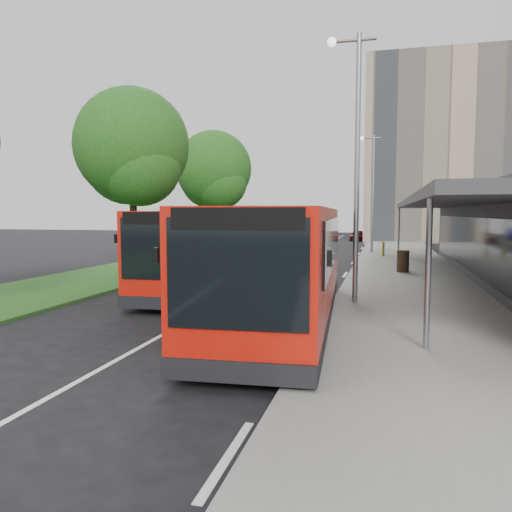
{
  "coord_description": "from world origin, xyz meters",
  "views": [
    {
      "loc": [
        5.04,
        -13.4,
        2.9
      ],
      "look_at": [
        1.05,
        2.05,
        1.5
      ],
      "focal_mm": 35.0,
      "sensor_mm": 36.0,
      "label": 1
    }
  ],
  "objects_px": {
    "bus_second": "(213,250)",
    "car_far": "(324,232)",
    "litter_bin": "(403,261)",
    "bus_main": "(283,265)",
    "tree_far": "(214,174)",
    "bollard": "(383,249)",
    "tree_mid": "(132,153)",
    "lamp_post_far": "(372,186)",
    "lamp_post_near": "(354,151)",
    "car_near": "(357,235)"
  },
  "relations": [
    {
      "from": "bus_second",
      "to": "car_far",
      "type": "relative_size",
      "value": 2.64
    },
    {
      "from": "car_near",
      "to": "tree_mid",
      "type": "bearing_deg",
      "value": -104.43
    },
    {
      "from": "tree_far",
      "to": "litter_bin",
      "type": "distance_m",
      "value": 17.43
    },
    {
      "from": "lamp_post_far",
      "to": "bus_second",
      "type": "xyz_separation_m",
      "value": [
        -5.28,
        -17.74,
        -3.21
      ]
    },
    {
      "from": "bus_main",
      "to": "bollard",
      "type": "height_order",
      "value": "bus_main"
    },
    {
      "from": "tree_mid",
      "to": "lamp_post_far",
      "type": "xyz_separation_m",
      "value": [
        11.13,
        12.95,
        -1.07
      ]
    },
    {
      "from": "tree_mid",
      "to": "car_near",
      "type": "relative_size",
      "value": 2.73
    },
    {
      "from": "bus_main",
      "to": "bollard",
      "type": "xyz_separation_m",
      "value": [
        2.48,
        19.77,
        -0.94
      ]
    },
    {
      "from": "bus_main",
      "to": "bus_second",
      "type": "height_order",
      "value": "bus_main"
    },
    {
      "from": "bus_main",
      "to": "car_near",
      "type": "bearing_deg",
      "value": 86.51
    },
    {
      "from": "bus_main",
      "to": "car_far",
      "type": "distance_m",
      "value": 45.34
    },
    {
      "from": "tree_mid",
      "to": "car_near",
      "type": "bearing_deg",
      "value": 72.47
    },
    {
      "from": "lamp_post_far",
      "to": "car_near",
      "type": "xyz_separation_m",
      "value": [
        -1.77,
        16.69,
        -4.16
      ]
    },
    {
      "from": "bus_main",
      "to": "litter_bin",
      "type": "height_order",
      "value": "bus_main"
    },
    {
      "from": "tree_mid",
      "to": "bollard",
      "type": "relative_size",
      "value": 9.91
    },
    {
      "from": "tree_far",
      "to": "lamp_post_near",
      "type": "relative_size",
      "value": 1.1
    },
    {
      "from": "bollard",
      "to": "car_far",
      "type": "distance_m",
      "value": 26.24
    },
    {
      "from": "lamp_post_far",
      "to": "litter_bin",
      "type": "distance_m",
      "value": 12.35
    },
    {
      "from": "bus_main",
      "to": "car_near",
      "type": "distance_m",
      "value": 39.55
    },
    {
      "from": "bus_main",
      "to": "litter_bin",
      "type": "relative_size",
      "value": 10.75
    },
    {
      "from": "car_far",
      "to": "bus_main",
      "type": "bearing_deg",
      "value": -109.22
    },
    {
      "from": "litter_bin",
      "to": "car_near",
      "type": "xyz_separation_m",
      "value": [
        -3.55,
        28.22,
        -0.09
      ]
    },
    {
      "from": "lamp_post_far",
      "to": "bus_main",
      "type": "height_order",
      "value": "lamp_post_far"
    },
    {
      "from": "tree_far",
      "to": "bollard",
      "type": "bearing_deg",
      "value": -10.06
    },
    {
      "from": "bus_second",
      "to": "car_far",
      "type": "xyz_separation_m",
      "value": [
        -0.58,
        40.03,
        -0.85
      ]
    },
    {
      "from": "bus_second",
      "to": "litter_bin",
      "type": "xyz_separation_m",
      "value": [
        7.07,
        6.22,
        -0.86
      ]
    },
    {
      "from": "bollard",
      "to": "tree_far",
      "type": "bearing_deg",
      "value": 169.94
    },
    {
      "from": "bollard",
      "to": "car_far",
      "type": "relative_size",
      "value": 0.23
    },
    {
      "from": "lamp_post_far",
      "to": "bollard",
      "type": "xyz_separation_m",
      "value": [
        0.88,
        -3.08,
        -4.12
      ]
    },
    {
      "from": "tree_mid",
      "to": "tree_far",
      "type": "relative_size",
      "value": 1.02
    },
    {
      "from": "bus_main",
      "to": "car_near",
      "type": "relative_size",
      "value": 3.27
    },
    {
      "from": "bollard",
      "to": "lamp_post_far",
      "type": "bearing_deg",
      "value": 105.9
    },
    {
      "from": "tree_mid",
      "to": "tree_far",
      "type": "height_order",
      "value": "tree_mid"
    },
    {
      "from": "litter_bin",
      "to": "bollard",
      "type": "height_order",
      "value": "litter_bin"
    },
    {
      "from": "tree_mid",
      "to": "lamp_post_far",
      "type": "distance_m",
      "value": 17.11
    },
    {
      "from": "bollard",
      "to": "car_far",
      "type": "xyz_separation_m",
      "value": [
        -6.74,
        25.36,
        0.05
      ]
    },
    {
      "from": "tree_mid",
      "to": "bus_second",
      "type": "xyz_separation_m",
      "value": [
        5.84,
        -4.8,
        -4.28
      ]
    },
    {
      "from": "lamp_post_far",
      "to": "bus_second",
      "type": "distance_m",
      "value": 18.79
    },
    {
      "from": "lamp_post_near",
      "to": "bus_main",
      "type": "xyz_separation_m",
      "value": [
        -1.6,
        -2.85,
        -3.18
      ]
    },
    {
      "from": "litter_bin",
      "to": "bus_main",
      "type": "bearing_deg",
      "value": -106.64
    },
    {
      "from": "bollard",
      "to": "tree_mid",
      "type": "bearing_deg",
      "value": -140.58
    },
    {
      "from": "litter_bin",
      "to": "car_near",
      "type": "distance_m",
      "value": 28.44
    },
    {
      "from": "bus_second",
      "to": "car_near",
      "type": "distance_m",
      "value": 34.63
    },
    {
      "from": "tree_far",
      "to": "car_far",
      "type": "xyz_separation_m",
      "value": [
        5.26,
        23.23,
        -5.01
      ]
    },
    {
      "from": "bus_second",
      "to": "car_far",
      "type": "distance_m",
      "value": 40.04
    },
    {
      "from": "tree_mid",
      "to": "lamp_post_far",
      "type": "bearing_deg",
      "value": 49.32
    },
    {
      "from": "bollard",
      "to": "car_near",
      "type": "distance_m",
      "value": 19.94
    },
    {
      "from": "bollard",
      "to": "bus_main",
      "type": "bearing_deg",
      "value": -97.15
    },
    {
      "from": "bus_second",
      "to": "litter_bin",
      "type": "height_order",
      "value": "bus_second"
    },
    {
      "from": "lamp_post_near",
      "to": "car_near",
      "type": "bearing_deg",
      "value": 92.76
    }
  ]
}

